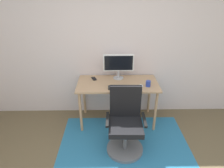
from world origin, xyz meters
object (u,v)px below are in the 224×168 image
(desk, at_px, (118,87))
(cell_phone, at_px, (94,79))
(computer_mouse, at_px, (141,86))
(keyboard, at_px, (122,88))
(office_chair, at_px, (125,127))
(coffee_cup, at_px, (148,84))
(monitor, at_px, (119,64))

(desk, relative_size, cell_phone, 9.62)
(computer_mouse, bearing_deg, cell_phone, 157.38)
(keyboard, xyz_separation_m, office_chair, (0.03, -0.49, -0.39))
(computer_mouse, relative_size, coffee_cup, 1.10)
(desk, relative_size, coffee_cup, 14.26)
(desk, distance_m, cell_phone, 0.45)
(monitor, relative_size, cell_phone, 3.72)
(monitor, xyz_separation_m, keyboard, (0.04, -0.38, -0.26))
(cell_phone, xyz_separation_m, office_chair, (0.49, -0.85, -0.38))
(coffee_cup, xyz_separation_m, office_chair, (-0.40, -0.54, -0.42))
(keyboard, xyz_separation_m, coffee_cup, (0.43, 0.06, 0.04))
(coffee_cup, bearing_deg, cell_phone, 161.27)
(keyboard, height_order, office_chair, office_chair)
(desk, height_order, keyboard, keyboard)
(desk, xyz_separation_m, office_chair, (0.08, -0.68, -0.29))
(office_chair, bearing_deg, cell_phone, 121.68)
(coffee_cup, distance_m, office_chair, 0.80)
(office_chair, bearing_deg, computer_mouse, 63.00)
(keyboard, relative_size, coffee_cup, 4.55)
(computer_mouse, height_order, office_chair, office_chair)
(computer_mouse, relative_size, office_chair, 0.11)
(desk, xyz_separation_m, keyboard, (0.05, -0.19, 0.09))
(coffee_cup, bearing_deg, keyboard, -172.40)
(computer_mouse, bearing_deg, coffee_cup, 10.45)
(desk, height_order, monitor, monitor)
(keyboard, relative_size, cell_phone, 3.07)
(monitor, height_order, coffee_cup, monitor)
(desk, relative_size, office_chair, 1.38)
(office_chair, bearing_deg, coffee_cup, 55.24)
(desk, xyz_separation_m, monitor, (0.02, 0.19, 0.35))
(desk, bearing_deg, cell_phone, 158.06)
(desk, height_order, office_chair, office_chair)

